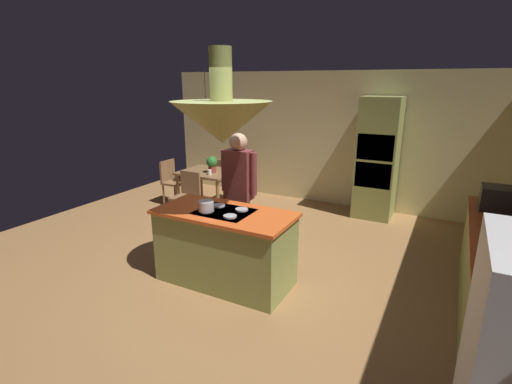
% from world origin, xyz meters
% --- Properties ---
extents(ground, '(8.16, 8.16, 0.00)m').
position_xyz_m(ground, '(0.00, 0.00, 0.00)').
color(ground, '#9E7042').
extents(wall_back, '(6.80, 0.10, 2.55)m').
position_xyz_m(wall_back, '(0.00, 3.45, 1.27)').
color(wall_back, beige).
rests_on(wall_back, ground).
extents(kitchen_island, '(1.64, 0.80, 0.93)m').
position_xyz_m(kitchen_island, '(0.00, -0.20, 0.46)').
color(kitchen_island, '#8C934C').
rests_on(kitchen_island, ground).
extents(counter_run_right, '(0.73, 2.52, 0.91)m').
position_xyz_m(counter_run_right, '(2.84, 0.60, 0.46)').
color(counter_run_right, '#8C934C').
rests_on(counter_run_right, ground).
extents(oven_tower, '(0.66, 0.62, 2.12)m').
position_xyz_m(oven_tower, '(1.10, 3.04, 1.06)').
color(oven_tower, '#8C934C').
rests_on(oven_tower, ground).
extents(dining_table, '(1.00, 0.83, 0.76)m').
position_xyz_m(dining_table, '(-1.70, 1.90, 0.65)').
color(dining_table, olive).
rests_on(dining_table, ground).
extents(person_at_island, '(0.53, 0.23, 1.73)m').
position_xyz_m(person_at_island, '(-0.19, 0.47, 1.00)').
color(person_at_island, tan).
rests_on(person_at_island, ground).
extents(range_hood, '(1.10, 1.10, 1.00)m').
position_xyz_m(range_hood, '(0.00, -0.20, 1.96)').
color(range_hood, '#8C934C').
extents(pendant_light_over_table, '(0.32, 0.32, 0.82)m').
position_xyz_m(pendant_light_over_table, '(-1.70, 1.90, 1.86)').
color(pendant_light_over_table, beige).
extents(chair_facing_island, '(0.40, 0.40, 0.87)m').
position_xyz_m(chair_facing_island, '(-1.70, 1.26, 0.50)').
color(chair_facing_island, olive).
rests_on(chair_facing_island, ground).
extents(chair_by_back_wall, '(0.40, 0.40, 0.87)m').
position_xyz_m(chair_by_back_wall, '(-1.70, 2.54, 0.50)').
color(chair_by_back_wall, olive).
rests_on(chair_by_back_wall, ground).
extents(chair_at_corner, '(0.40, 0.40, 0.87)m').
position_xyz_m(chair_at_corner, '(-2.58, 1.90, 0.50)').
color(chair_at_corner, olive).
rests_on(chair_at_corner, ground).
extents(potted_plant_on_table, '(0.20, 0.20, 0.30)m').
position_xyz_m(potted_plant_on_table, '(-1.57, 1.85, 0.93)').
color(potted_plant_on_table, '#99382D').
rests_on(potted_plant_on_table, dining_table).
extents(cup_on_table, '(0.07, 0.07, 0.09)m').
position_xyz_m(cup_on_table, '(-1.52, 1.69, 0.81)').
color(cup_on_table, white).
rests_on(cup_on_table, dining_table).
extents(canister_tea, '(0.12, 0.12, 0.16)m').
position_xyz_m(canister_tea, '(2.84, 0.34, 0.99)').
color(canister_tea, '#E0B78C').
rests_on(canister_tea, counter_run_right).
extents(microwave_on_counter, '(0.46, 0.36, 0.28)m').
position_xyz_m(microwave_on_counter, '(2.84, 1.34, 1.05)').
color(microwave_on_counter, '#232326').
rests_on(microwave_on_counter, counter_run_right).
extents(cooking_pot_on_cooktop, '(0.18, 0.18, 0.12)m').
position_xyz_m(cooking_pot_on_cooktop, '(-0.16, -0.33, 0.99)').
color(cooking_pot_on_cooktop, '#B2B2B7').
rests_on(cooking_pot_on_cooktop, kitchen_island).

